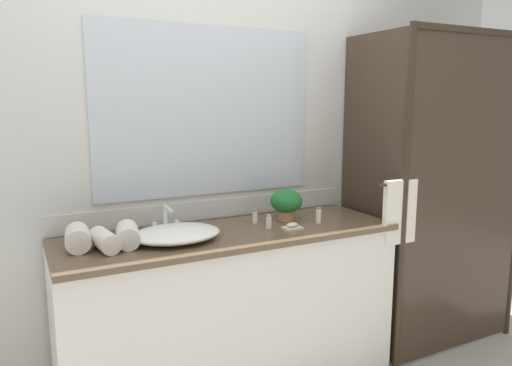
% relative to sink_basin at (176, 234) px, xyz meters
% --- Properties ---
extents(wall_back_with_mirror, '(4.40, 0.06, 2.60)m').
position_rel_sink_basin_xyz_m(wall_back_with_mirror, '(0.31, 0.37, 0.37)').
color(wall_back_with_mirror, silver).
rests_on(wall_back_with_mirror, ground_plane).
extents(vanity_cabinet, '(1.80, 0.58, 0.90)m').
position_rel_sink_basin_xyz_m(vanity_cabinet, '(0.31, 0.04, -0.48)').
color(vanity_cabinet, silver).
rests_on(vanity_cabinet, ground_plane).
extents(shower_enclosure, '(1.20, 0.59, 2.00)m').
position_rel_sink_basin_xyz_m(shower_enclosure, '(1.58, -0.16, 0.09)').
color(shower_enclosure, '#2D2319').
rests_on(shower_enclosure, ground_plane).
extents(sink_basin, '(0.45, 0.35, 0.07)m').
position_rel_sink_basin_xyz_m(sink_basin, '(0.00, 0.00, 0.00)').
color(sink_basin, white).
rests_on(sink_basin, vanity_cabinet).
extents(faucet, '(0.17, 0.14, 0.15)m').
position_rel_sink_basin_xyz_m(faucet, '(0.00, 0.17, 0.01)').
color(faucet, silver).
rests_on(faucet, vanity_cabinet).
extents(potted_plant, '(0.19, 0.19, 0.18)m').
position_rel_sink_basin_xyz_m(potted_plant, '(0.70, 0.11, 0.07)').
color(potted_plant, '#B77A51').
rests_on(potted_plant, vanity_cabinet).
extents(soap_dish, '(0.10, 0.07, 0.04)m').
position_rel_sink_basin_xyz_m(soap_dish, '(0.63, -0.08, -0.02)').
color(soap_dish, silver).
rests_on(soap_dish, vanity_cabinet).
extents(amenity_bottle_conditioner, '(0.03, 0.03, 0.08)m').
position_rel_sink_basin_xyz_m(amenity_bottle_conditioner, '(0.50, 0.13, 0.00)').
color(amenity_bottle_conditioner, white).
rests_on(amenity_bottle_conditioner, vanity_cabinet).
extents(amenity_bottle_body_wash, '(0.03, 0.03, 0.08)m').
position_rel_sink_basin_xyz_m(amenity_bottle_body_wash, '(0.52, -0.00, 0.00)').
color(amenity_bottle_body_wash, silver).
rests_on(amenity_bottle_body_wash, vanity_cabinet).
extents(amenity_bottle_lotion, '(0.03, 0.03, 0.09)m').
position_rel_sink_basin_xyz_m(amenity_bottle_lotion, '(0.83, -0.03, 0.01)').
color(amenity_bottle_lotion, white).
rests_on(amenity_bottle_lotion, vanity_cabinet).
extents(rolled_towel_near_edge, '(0.13, 0.19, 0.11)m').
position_rel_sink_basin_xyz_m(rolled_towel_near_edge, '(-0.45, 0.06, 0.02)').
color(rolled_towel_near_edge, silver).
rests_on(rolled_towel_near_edge, vanity_cabinet).
extents(rolled_towel_middle, '(0.12, 0.22, 0.09)m').
position_rel_sink_basin_xyz_m(rolled_towel_middle, '(-0.34, -0.00, 0.01)').
color(rolled_towel_middle, silver).
rests_on(rolled_towel_middle, vanity_cabinet).
extents(rolled_towel_far_edge, '(0.14, 0.21, 0.11)m').
position_rel_sink_basin_xyz_m(rolled_towel_far_edge, '(-0.23, 0.02, 0.02)').
color(rolled_towel_far_edge, silver).
rests_on(rolled_towel_far_edge, vanity_cabinet).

